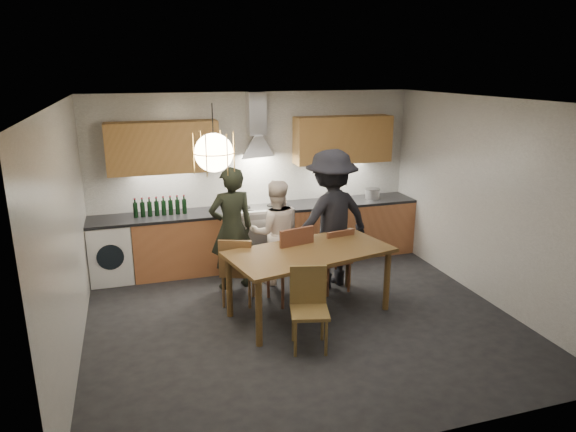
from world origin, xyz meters
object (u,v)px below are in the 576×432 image
object	(u,v)px
person_right	(331,219)
mixing_bowl	(328,200)
chair_front	(309,302)
chair_back_left	(237,267)
wine_bottles	(160,206)
stock_pot	(372,194)
person_left	(232,229)
person_mid	(276,232)
dining_table	(309,258)

from	to	relation	value
person_right	mixing_bowl	bearing A→B (deg)	-123.59
chair_front	chair_back_left	bearing A→B (deg)	128.41
chair_back_left	wine_bottles	bearing A→B (deg)	-37.29
mixing_bowl	stock_pot	world-z (taller)	stock_pot
person_right	mixing_bowl	world-z (taller)	person_right
wine_bottles	person_left	bearing A→B (deg)	-40.99
chair_front	stock_pot	distance (m)	3.23
person_left	wine_bottles	distance (m)	1.18
person_left	mixing_bowl	size ratio (longest dim) A/B	6.42
chair_back_left	chair_front	size ratio (longest dim) A/B	1.03
person_left	person_mid	bearing A→B (deg)	173.22
dining_table	chair_back_left	distance (m)	0.95
person_mid	mixing_bowl	xyz separation A→B (m)	(1.08, 0.74, 0.19)
chair_front	stock_pot	size ratio (longest dim) A/B	3.95
mixing_bowl	stock_pot	size ratio (longest dim) A/B	1.17
chair_front	mixing_bowl	xyz separation A→B (m)	(1.21, 2.51, 0.42)
person_left	person_right	distance (m)	1.35
dining_table	person_mid	distance (m)	1.06
chair_back_left	mixing_bowl	size ratio (longest dim) A/B	3.45
person_left	person_mid	distance (m)	0.62
person_right	chair_back_left	bearing A→B (deg)	-2.16
person_left	stock_pot	size ratio (longest dim) A/B	7.54
chair_front	wine_bottles	world-z (taller)	wine_bottles
chair_front	wine_bottles	size ratio (longest dim) A/B	1.19
person_left	mixing_bowl	xyz separation A→B (m)	(1.69, 0.73, 0.08)
mixing_bowl	chair_back_left	bearing A→B (deg)	-143.03
stock_pot	chair_front	bearing A→B (deg)	-128.09
person_right	dining_table	bearing A→B (deg)	39.25
person_mid	stock_pot	distance (m)	2.00
mixing_bowl	wine_bottles	distance (m)	2.57
person_left	person_right	xyz separation A→B (m)	(1.31, -0.30, 0.11)
dining_table	mixing_bowl	xyz separation A→B (m)	(0.95, 1.79, 0.20)
dining_table	chair_back_left	xyz separation A→B (m)	(-0.80, 0.47, -0.21)
mixing_bowl	wine_bottles	world-z (taller)	wine_bottles
person_left	chair_back_left	bearing A→B (deg)	78.22
chair_back_left	stock_pot	world-z (taller)	stock_pot
chair_back_left	mixing_bowl	distance (m)	2.23
wine_bottles	mixing_bowl	bearing A→B (deg)	-0.68
chair_front	mixing_bowl	world-z (taller)	mixing_bowl
chair_front	person_left	bearing A→B (deg)	119.18
person_left	wine_bottles	bearing A→B (deg)	-47.00
chair_front	person_right	xyz separation A→B (m)	(0.83, 1.47, 0.44)
chair_front	person_mid	size ratio (longest dim) A/B	0.60
chair_back_left	chair_front	distance (m)	1.31
person_right	wine_bottles	size ratio (longest dim) A/B	2.55
chair_front	mixing_bowl	size ratio (longest dim) A/B	3.36
wine_bottles	chair_front	bearing A→B (deg)	-61.73
mixing_bowl	stock_pot	bearing A→B (deg)	0.45
wine_bottles	person_mid	bearing A→B (deg)	-27.36
person_mid	mixing_bowl	bearing A→B (deg)	-139.35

